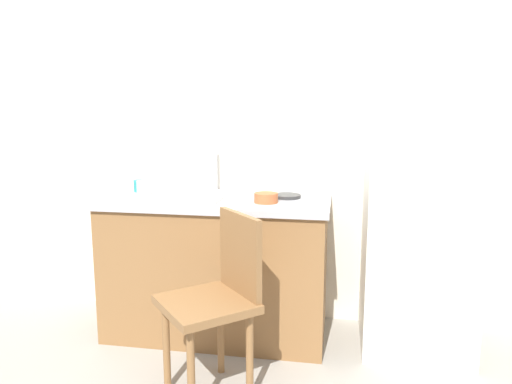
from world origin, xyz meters
TOP-DOWN VIEW (x-y plane):
  - back_wall at (0.00, 1.00)m, footprint 4.80×0.10m
  - cabinet_base at (-0.32, 0.65)m, footprint 1.32×0.60m
  - countertop at (-0.32, 0.65)m, footprint 1.36×0.64m
  - faucet at (-0.39, 0.90)m, footprint 0.02×0.02m
  - refrigerator at (0.86, 0.67)m, footprint 0.60×0.56m
  - chair at (-0.15, 0.01)m, footprint 0.56×0.56m
  - dish_tray at (-0.41, 0.54)m, footprint 0.28×0.20m
  - terracotta_bowl at (0.00, 0.55)m, footprint 0.14×0.14m
  - hotplate at (0.10, 0.72)m, footprint 0.17×0.17m
  - cup_teal at (-0.86, 0.77)m, footprint 0.07×0.07m
  - cup_white at (-0.79, 0.66)m, footprint 0.08×0.08m

SIDE VIEW (x-z plane):
  - cabinet_base at x=-0.32m, z-range 0.00..0.82m
  - chair at x=-0.15m, z-range 0.05..0.94m
  - refrigerator at x=0.86m, z-range 0.00..1.54m
  - countertop at x=-0.32m, z-range 0.82..0.86m
  - hotplate at x=0.10m, z-range 0.86..0.88m
  - dish_tray at x=-0.41m, z-range 0.86..0.91m
  - terracotta_bowl at x=0.00m, z-range 0.86..0.91m
  - cup_teal at x=-0.86m, z-range 0.86..0.93m
  - cup_white at x=-0.79m, z-range 0.86..0.94m
  - faucet at x=-0.39m, z-range 0.86..1.13m
  - back_wall at x=0.00m, z-range 0.00..2.56m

